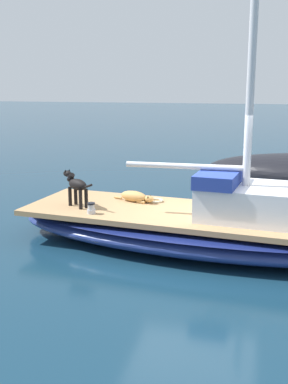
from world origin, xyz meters
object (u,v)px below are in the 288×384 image
(dog_tan, at_px, (135,197))
(deck_winch, at_px, (91,209))
(sailboat_main, at_px, (195,229))
(dog_black, at_px, (76,185))
(coiled_rope, at_px, (155,201))

(dog_tan, height_order, deck_winch, dog_tan)
(sailboat_main, xyz_separation_m, dog_black, (0.05, -2.35, 0.75))
(dog_tan, distance_m, dog_black, 1.24)
(sailboat_main, bearing_deg, dog_black, -88.80)
(sailboat_main, relative_size, dog_tan, 8.07)
(deck_winch, distance_m, coiled_rope, 1.53)
(deck_winch, bearing_deg, sailboat_main, 104.63)
(coiled_rope, bearing_deg, sailboat_main, 53.57)
(coiled_rope, bearing_deg, deck_winch, -39.74)
(dog_tan, relative_size, deck_winch, 4.41)
(dog_tan, distance_m, deck_winch, 1.21)
(dog_black, bearing_deg, dog_tan, 121.20)
(deck_winch, xyz_separation_m, coiled_rope, (-1.17, 0.98, -0.08))
(sailboat_main, bearing_deg, deck_winch, -75.37)
(dog_tan, bearing_deg, deck_winch, -28.26)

